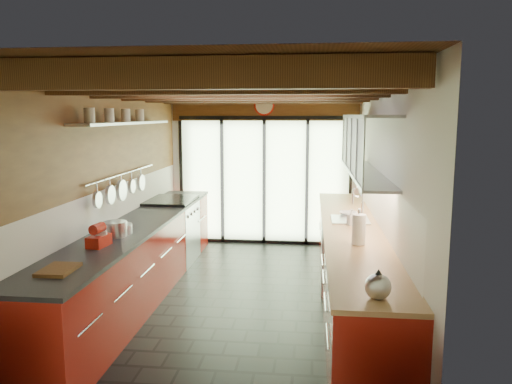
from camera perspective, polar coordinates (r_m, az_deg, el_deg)
ground at (r=6.14m, az=-1.50°, el=-12.17°), size 5.50×5.50×0.00m
room_shell at (r=5.76m, az=-1.57°, el=3.38°), size 5.50×5.50×5.50m
ceiling_beams at (r=6.11m, az=-1.10°, el=11.28°), size 3.14×5.06×4.90m
glass_door at (r=8.43m, az=0.95°, el=5.15°), size 2.95×0.10×2.90m
left_counter at (r=6.29m, az=-13.21°, el=-7.47°), size 0.68×5.00×0.92m
range_stove at (r=7.62m, az=-9.58°, el=-4.42°), size 0.66×0.90×0.97m
right_counter at (r=5.96m, az=10.84°, el=-8.30°), size 0.68×5.00×0.92m
sink_assembly at (r=6.22m, az=10.81°, el=-2.82°), size 0.45×0.52×0.43m
upper_cabinets_right at (r=6.02m, az=12.49°, el=5.29°), size 0.34×3.00×3.00m
left_wall_fixtures at (r=6.29m, az=-14.76°, el=5.31°), size 0.28×2.60×0.96m
stand_mixer at (r=5.15m, az=-17.51°, el=-4.93°), size 0.18×0.27×0.24m
pot_large at (r=5.51m, az=-15.80°, el=-4.08°), size 0.33×0.33×0.16m
pot_small at (r=5.62m, az=-15.35°, el=-4.10°), size 0.36×0.36×0.11m
cutting_board at (r=4.47m, az=-21.65°, el=-8.25°), size 0.26×0.36×0.03m
kettle at (r=3.66m, az=13.77°, el=-10.28°), size 0.25×0.26×0.22m
paper_towel at (r=5.05m, az=11.67°, el=-4.25°), size 0.17×0.17×0.36m
soap_bottle at (r=5.94m, az=10.87°, el=-2.84°), size 0.11×0.11×0.19m
bowl at (r=6.48m, az=10.48°, el=-2.47°), size 0.24×0.24×0.05m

